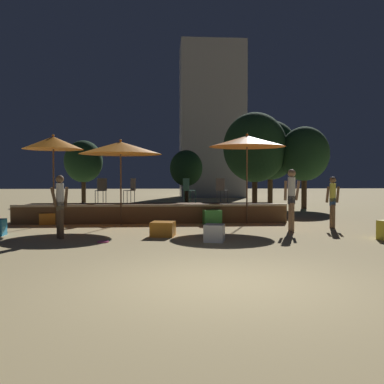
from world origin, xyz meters
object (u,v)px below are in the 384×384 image
(person_1, at_px, (333,201))
(background_tree_1, at_px, (186,168))
(cube_seat_1, at_px, (212,217))
(background_tree_3, at_px, (255,147))
(patio_umbrella_0, at_px, (53,143))
(bistro_chair_2, at_px, (188,188))
(background_tree_2, at_px, (83,162))
(background_tree_0, at_px, (304,154))
(cube_seat_0, at_px, (47,219))
(cube_seat_4, at_px, (163,229))
(bistro_chair_1, at_px, (131,188))
(frisbee_disc, at_px, (103,242))
(person_0, at_px, (291,197))
(cube_seat_2, at_px, (214,233))
(bistro_chair_3, at_px, (101,188))
(bistro_chair_0, at_px, (221,188))
(patio_umbrella_2, at_px, (121,148))
(background_tree_4, at_px, (270,150))
(person_2, at_px, (60,205))
(patio_umbrella_1, at_px, (247,141))

(person_1, xyz_separation_m, background_tree_1, (-3.92, 13.16, 1.33))
(cube_seat_1, relative_size, background_tree_3, 0.13)
(patio_umbrella_0, height_order, bistro_chair_2, patio_umbrella_0)
(cube_seat_1, distance_m, background_tree_2, 15.24)
(cube_seat_1, relative_size, background_tree_0, 0.15)
(cube_seat_0, xyz_separation_m, person_1, (9.31, -1.78, 0.67))
(cube_seat_0, xyz_separation_m, cube_seat_1, (5.65, -0.23, 0.05))
(bistro_chair_2, bearing_deg, background_tree_0, -79.49)
(cube_seat_4, xyz_separation_m, bistro_chair_1, (-1.18, 4.38, 1.02))
(frisbee_disc, relative_size, background_tree_1, 0.08)
(person_0, bearing_deg, person_1, 117.45)
(background_tree_1, xyz_separation_m, background_tree_2, (-6.57, 1.80, 0.47))
(cube_seat_2, bearing_deg, patio_umbrella_0, 138.52)
(bistro_chair_3, xyz_separation_m, background_tree_3, (7.10, 6.73, 1.99))
(bistro_chair_0, distance_m, background_tree_0, 8.17)
(patio_umbrella_2, relative_size, cube_seat_4, 4.03)
(bistro_chair_3, xyz_separation_m, background_tree_4, (8.21, 7.82, 1.92))
(cube_seat_4, height_order, person_1, person_1)
(bistro_chair_3, height_order, background_tree_1, background_tree_1)
(bistro_chair_2, bearing_deg, patio_umbrella_2, 83.44)
(person_2, distance_m, background_tree_4, 15.14)
(bistro_chair_2, bearing_deg, cube_seat_4, 134.13)
(cube_seat_1, relative_size, person_1, 0.41)
(person_0, relative_size, background_tree_0, 0.43)
(patio_umbrella_0, bearing_deg, background_tree_1, 65.65)
(person_2, bearing_deg, patio_umbrella_2, 124.85)
(cube_seat_4, bearing_deg, cube_seat_1, 61.59)
(person_2, bearing_deg, bistro_chair_1, 128.43)
(bistro_chair_1, relative_size, bistro_chair_2, 1.00)
(bistro_chair_2, xyz_separation_m, background_tree_3, (3.95, 6.74, 1.99))
(bistro_chair_0, bearing_deg, cube_seat_4, 97.24)
(patio_umbrella_2, distance_m, frisbee_disc, 4.72)
(patio_umbrella_1, height_order, bistro_chair_1, patio_umbrella_1)
(cube_seat_4, relative_size, bistro_chair_3, 0.80)
(bistro_chair_2, bearing_deg, background_tree_1, -36.09)
(bistro_chair_2, distance_m, bistro_chair_3, 3.15)
(patio_umbrella_2, bearing_deg, person_1, -11.50)
(background_tree_1, bearing_deg, patio_umbrella_2, -103.55)
(background_tree_2, bearing_deg, background_tree_1, -15.34)
(bistro_chair_1, distance_m, background_tree_3, 9.07)
(person_1, bearing_deg, bistro_chair_0, 57.74)
(background_tree_1, bearing_deg, cube_seat_4, -95.54)
(person_1, height_order, bistro_chair_3, person_1)
(patio_umbrella_0, xyz_separation_m, person_0, (7.52, -2.51, -1.76))
(patio_umbrella_0, distance_m, bistro_chair_1, 3.17)
(bistro_chair_0, distance_m, background_tree_1, 10.58)
(bistro_chair_0, height_order, frisbee_disc, bistro_chair_0)
(patio_umbrella_2, xyz_separation_m, cube_seat_0, (-2.55, 0.40, -2.40))
(frisbee_disc, xyz_separation_m, background_tree_3, (6.33, 11.87, 3.20))
(background_tree_2, bearing_deg, bistro_chair_3, -76.81)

